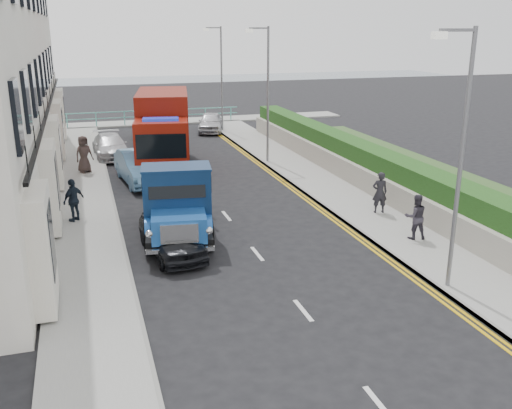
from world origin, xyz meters
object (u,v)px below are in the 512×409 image
Objects in this scene: red_lorry at (163,129)px; parked_car_front at (171,235)px; lamp_mid at (266,87)px; lamp_near at (458,148)px; lamp_far at (220,73)px; bedford_lorry at (178,208)px; pedestrian_east_near at (380,192)px.

red_lorry is 2.02× the size of parked_car_front.
parked_car_front is (-6.78, -11.14, -3.36)m from lamp_mid.
parked_car_front is at bearing -87.63° from red_lorry.
lamp_mid reaches higher than parked_car_front.
lamp_far is (0.00, 26.00, 0.00)m from lamp_near.
lamp_near is 1.21× the size of bedford_lorry.
lamp_far is at bearing 65.19° from parked_car_front.
pedestrian_east_near is at bearing -46.75° from red_lorry.
pedestrian_east_near is at bearing -85.73° from lamp_far.
parked_car_front is 8.38m from pedestrian_east_near.
lamp_near is 16.00m from lamp_mid.
lamp_far is 21.33m from bedford_lorry.
lamp_mid is at bearing 90.00° from lamp_near.
lamp_near reaches higher than bedford_lorry.
lamp_mid is 1.87× the size of parked_car_front.
pedestrian_east_near is at bearing 77.03° from lamp_near.
lamp_far is 4.37× the size of pedestrian_east_near.
lamp_near is 8.99m from parked_car_front.
red_lorry is at bearing 75.62° from parked_car_front.
lamp_far is 0.92× the size of red_lorry.
bedford_lorry reaches higher than pedestrian_east_near.
bedford_lorry is at bearing -122.17° from lamp_mid.
bedford_lorry is at bearing 16.56° from pedestrian_east_near.
bedford_lorry is at bearing -107.59° from lamp_far.
bedford_lorry is 0.76× the size of red_lorry.
lamp_mid is at bearing 51.65° from parked_car_front.
bedford_lorry is at bearing 61.45° from parked_car_front.
red_lorry is 11.85m from parked_car_front.
red_lorry is (-5.27, -9.47, -1.96)m from lamp_far.
lamp_far is at bearing -73.01° from pedestrian_east_near.
lamp_far is 11.01m from red_lorry.
parked_car_front is at bearing 23.08° from pedestrian_east_near.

